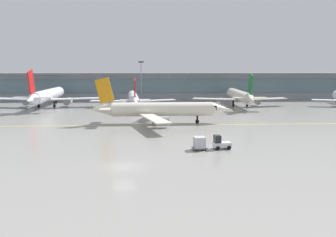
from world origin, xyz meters
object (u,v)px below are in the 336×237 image
at_px(gate_airplane_1, 48,95).
at_px(gate_airplane_3, 239,96).
at_px(taxiing_regional_jet, 161,110).
at_px(cargo_dolly_lead, 199,143).
at_px(gate_airplane_2, 133,98).
at_px(baggage_tug, 221,143).
at_px(apron_light_mast_1, 141,79).

xyz_separation_m(gate_airplane_1, gate_airplane_3, (57.56, -0.12, -0.30)).
bearing_deg(gate_airplane_1, taxiing_regional_jet, -133.48).
distance_m(gate_airplane_1, cargo_dolly_lead, 66.54).
relative_size(gate_airplane_2, cargo_dolly_lead, 11.89).
distance_m(gate_airplane_1, baggage_tug, 68.12).
height_order(gate_airplane_3, taxiing_regional_jet, gate_airplane_3).
bearing_deg(apron_light_mast_1, baggage_tug, -78.20).
xyz_separation_m(gate_airplane_3, apron_light_mast_1, (-30.31, 15.26, 4.41)).
bearing_deg(apron_light_mast_1, gate_airplane_1, -150.94).
distance_m(gate_airplane_1, taxiing_regional_jet, 45.29).
bearing_deg(gate_airplane_2, cargo_dolly_lead, -171.85).
height_order(baggage_tug, cargo_dolly_lead, baggage_tug).
bearing_deg(baggage_tug, taxiing_regional_jet, 102.96).
distance_m(gate_airplane_1, apron_light_mast_1, 31.44).
relative_size(cargo_dolly_lead, apron_light_mast_1, 0.17).
distance_m(gate_airplane_2, gate_airplane_3, 32.02).
relative_size(gate_airplane_1, gate_airplane_3, 1.10).
xyz_separation_m(gate_airplane_1, apron_light_mast_1, (27.24, 15.14, 4.11)).
xyz_separation_m(gate_airplane_2, taxiing_regional_jet, (7.54, -29.09, 0.26)).
distance_m(cargo_dolly_lead, apron_light_mast_1, 70.59).
relative_size(gate_airplane_3, taxiing_regional_jet, 1.04).
xyz_separation_m(gate_airplane_3, taxiing_regional_jet, (-24.44, -30.77, -0.12)).
bearing_deg(gate_airplane_3, taxiing_regional_jet, 141.93).
distance_m(gate_airplane_2, cargo_dolly_lead, 54.04).
distance_m(taxiing_regional_jet, cargo_dolly_lead, 24.05).
distance_m(taxiing_regional_jet, apron_light_mast_1, 46.62).
distance_m(baggage_tug, apron_light_mast_1, 70.78).
bearing_deg(gate_airplane_1, gate_airplane_3, -90.59).
bearing_deg(gate_airplane_2, taxiing_regional_jet, -171.09).
bearing_deg(cargo_dolly_lead, gate_airplane_3, 63.11).
distance_m(gate_airplane_2, baggage_tug, 54.49).
height_order(gate_airplane_1, baggage_tug, gate_airplane_1).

